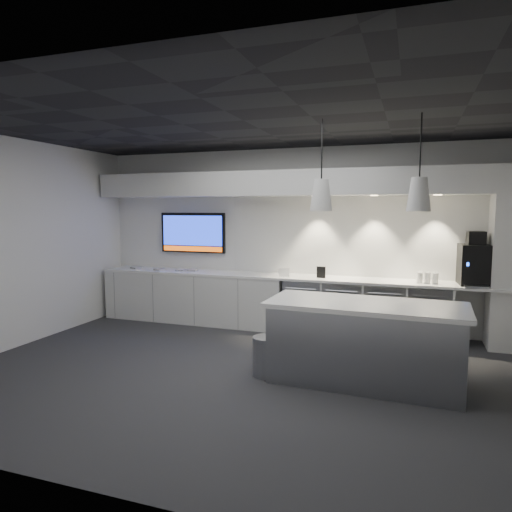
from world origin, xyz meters
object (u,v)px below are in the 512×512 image
at_px(wall_tv, 193,233).
at_px(bin, 266,356).
at_px(island, 365,343).
at_px(coffee_machine, 475,263).

relative_size(wall_tv, bin, 2.64).
relative_size(island, bin, 4.76).
bearing_deg(wall_tv, coffee_machine, -3.04).
bearing_deg(island, bin, -170.19).
relative_size(wall_tv, coffee_machine, 1.61).
distance_m(wall_tv, coffee_machine, 4.66).
bearing_deg(bin, wall_tv, 132.21).
bearing_deg(bin, island, 7.26).
xyz_separation_m(wall_tv, island, (3.30, -2.24, -1.09)).
bearing_deg(coffee_machine, bin, -143.22).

